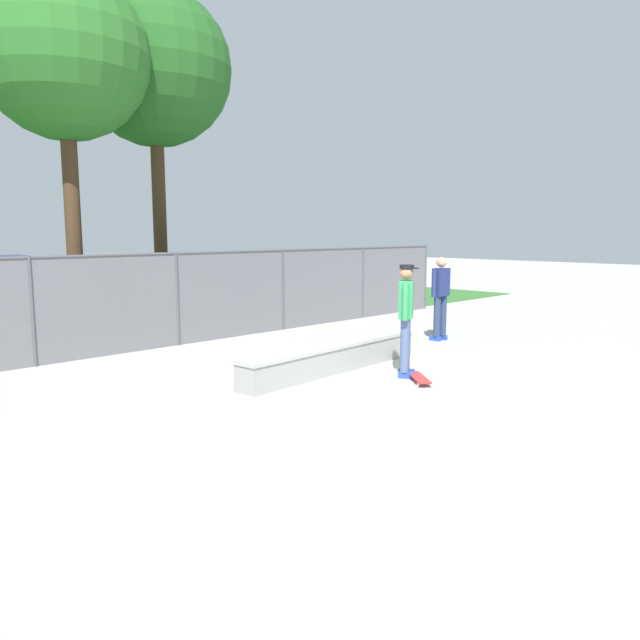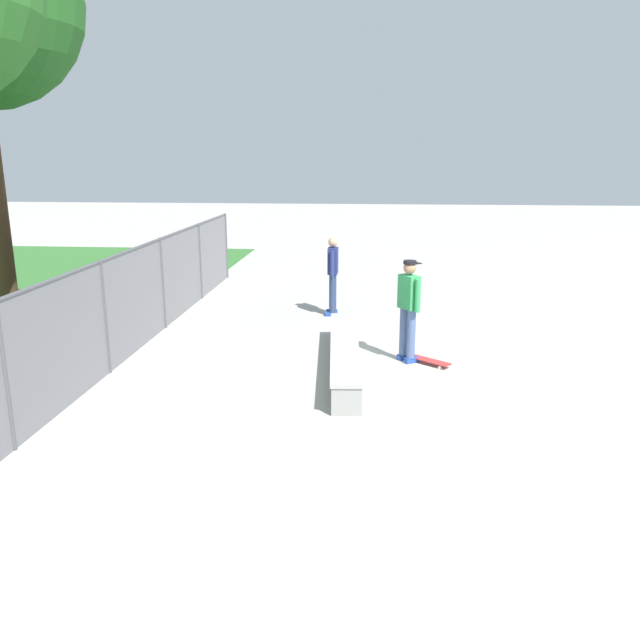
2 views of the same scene
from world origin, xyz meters
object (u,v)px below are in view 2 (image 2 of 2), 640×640
Objects in this scene: bystander at (333,272)px; skateboard at (429,361)px; concrete_ledge at (344,356)px; skateboarder at (408,306)px.

skateboard is at bearing -150.45° from bystander.
bystander is at bearing 29.55° from skateboard.
concrete_ledge is at bearing -173.12° from bystander.
skateboarder is (0.53, -1.10, 0.79)m from concrete_ledge.
concrete_ledge is 1.55m from skateboard.
skateboarder reaches higher than skateboard.
skateboarder is at bearing -64.26° from concrete_ledge.
skateboarder is 3.66m from bystander.
concrete_ledge is at bearing 115.74° from skateboarder.
skateboard is 4.09m from bystander.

